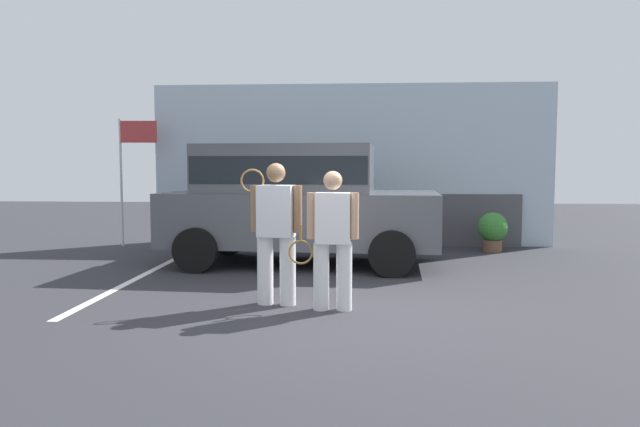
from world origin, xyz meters
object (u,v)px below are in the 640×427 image
Objects in this scene: parked_suv at (295,198)px; potted_plant_by_porch at (493,230)px; tennis_player_man at (276,231)px; flag_pole at (130,157)px; tennis_player_woman at (332,239)px.

potted_plant_by_porch is at bearing 29.06° from parked_suv.
tennis_player_man reaches higher than potted_plant_by_porch.
tennis_player_man is at bearing -52.91° from flag_pole.
potted_plant_by_porch is 7.54m from flag_pole.
flag_pole is (-3.76, 4.97, 0.96)m from tennis_player_man.
parked_suv is 2.86× the size of tennis_player_woman.
parked_suv is at bearing -75.95° from tennis_player_woman.
flag_pole reaches higher than parked_suv.
tennis_player_woman is at bearing -72.78° from parked_suv.
tennis_player_man is 1.06× the size of tennis_player_woman.
potted_plant_by_porch is at bearing -1.75° from flag_pole.
flag_pole is (-7.40, 0.23, 1.44)m from potted_plant_by_porch.
flag_pole is at bearing 154.57° from parked_suv.
parked_suv is 2.71× the size of tennis_player_man.
flag_pole reaches higher than tennis_player_man.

